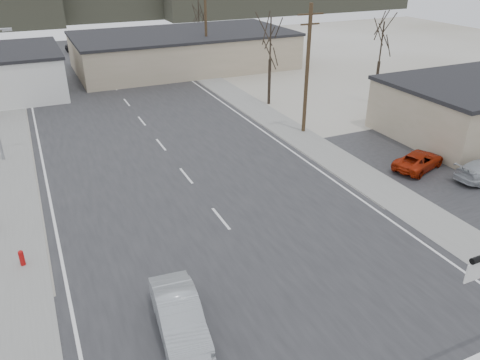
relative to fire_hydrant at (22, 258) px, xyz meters
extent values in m
plane|color=silver|center=(10.20, -8.00, -0.45)|extent=(140.00, 140.00, 0.00)
cube|color=#262629|center=(10.20, 7.00, -0.43)|extent=(18.00, 110.00, 0.05)
cube|color=#262629|center=(10.20, -8.00, -0.43)|extent=(90.00, 10.00, 0.04)
cube|color=gray|center=(-0.40, 12.00, -0.42)|extent=(3.00, 90.00, 0.06)
cube|color=gray|center=(20.80, 12.00, -0.42)|extent=(3.00, 90.00, 0.06)
cube|color=silver|center=(11.80, -14.20, 5.35)|extent=(0.60, 0.04, 0.60)
cylinder|color=#A50C0C|center=(0.00, 0.00, -0.10)|extent=(0.24, 0.24, 0.70)
sphere|color=#A50C0C|center=(0.00, 0.00, 0.30)|extent=(0.24, 0.24, 0.24)
cube|color=tan|center=(20.20, 36.00, 1.55)|extent=(26.00, 14.00, 4.00)
cube|color=black|center=(20.20, 36.00, 3.70)|extent=(26.30, 14.30, 0.30)
cube|color=tan|center=(34.20, 4.00, 1.55)|extent=(14.00, 10.00, 4.00)
cylinder|color=#40321E|center=(21.70, 10.00, 4.55)|extent=(0.30, 0.30, 10.00)
cube|color=#40321E|center=(21.70, 10.00, 8.75)|extent=(2.20, 0.12, 0.12)
cube|color=#40321E|center=(21.70, 10.00, 8.05)|extent=(1.60, 0.12, 0.12)
cylinder|color=#40321E|center=(21.70, 32.00, 4.55)|extent=(0.30, 0.30, 10.00)
cube|color=gray|center=(1.20, 14.00, 8.40)|extent=(0.60, 0.25, 0.18)
cylinder|color=black|center=(22.70, 18.00, 1.67)|extent=(0.28, 0.28, 4.25)
cylinder|color=black|center=(22.70, 18.00, 5.50)|extent=(0.14, 0.14, 4.25)
cylinder|color=black|center=(25.20, 44.00, 1.55)|extent=(0.28, 0.28, 4.00)
cylinder|color=black|center=(25.20, 44.00, 5.15)|extent=(0.14, 0.14, 4.00)
cylinder|color=black|center=(32.20, 14.00, 1.55)|extent=(0.28, 0.28, 4.00)
cylinder|color=black|center=(32.20, 14.00, 5.15)|extent=(0.14, 0.14, 4.00)
imported|color=#92989C|center=(5.48, -7.20, 0.37)|extent=(2.07, 4.82, 1.55)
imported|color=black|center=(14.93, 32.01, 0.40)|extent=(4.37, 6.02, 1.62)
imported|color=black|center=(8.87, 50.90, 0.27)|extent=(2.99, 4.25, 1.34)
imported|color=#981F08|center=(24.97, 0.49, 0.18)|extent=(4.67, 3.23, 1.19)
imported|color=black|center=(33.37, 4.92, 0.31)|extent=(4.64, 2.50, 1.45)
camera|label=1|loc=(1.84, -20.79, 13.18)|focal=35.00mm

